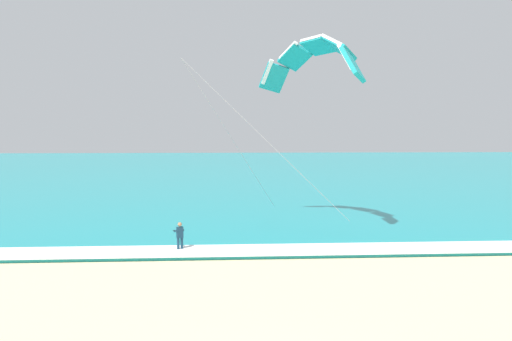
% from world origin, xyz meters
% --- Properties ---
extents(sea, '(200.00, 120.00, 0.20)m').
position_xyz_m(sea, '(0.00, 72.98, 0.10)').
color(sea, teal).
rests_on(sea, ground).
extents(surf_foam, '(200.00, 2.31, 0.04)m').
position_xyz_m(surf_foam, '(0.00, 13.98, 0.22)').
color(surf_foam, white).
rests_on(surf_foam, sea).
extents(surfboard, '(0.97, 1.46, 0.09)m').
position_xyz_m(surfboard, '(-3.83, 14.36, 0.03)').
color(surfboard, '#239EC6').
rests_on(surfboard, ground).
extents(kitesurfer, '(0.66, 0.65, 1.69)m').
position_xyz_m(kitesurfer, '(-3.83, 14.38, 0.94)').
color(kitesurfer, '#143347').
rests_on(kitesurfer, ground).
extents(kite_primary, '(10.57, 8.63, 11.47)m').
position_xyz_m(kite_primary, '(4.27, 19.70, 11.31)').
color(kite_primary, teal).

